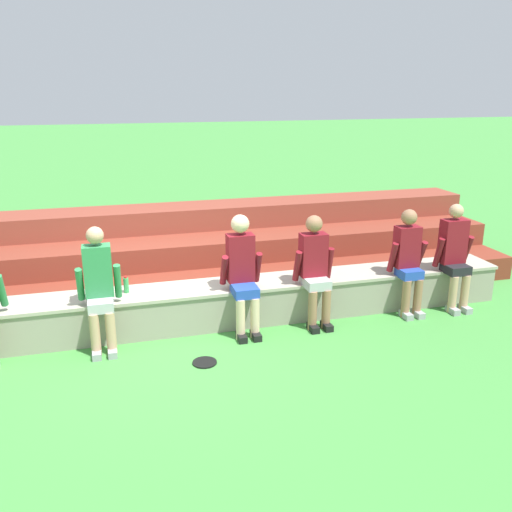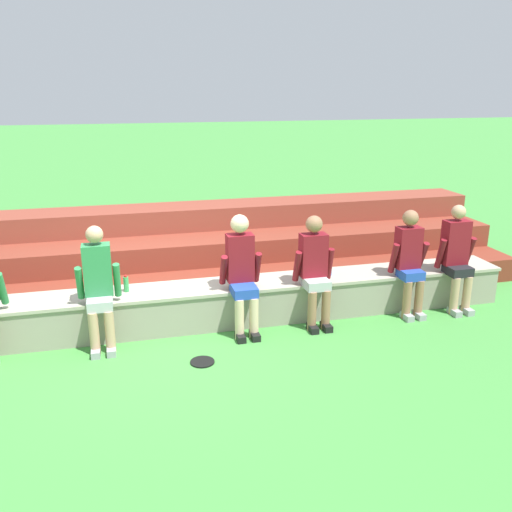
{
  "view_description": "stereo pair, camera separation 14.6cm",
  "coord_description": "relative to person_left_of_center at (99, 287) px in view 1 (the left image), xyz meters",
  "views": [
    {
      "loc": [
        -0.53,
        -6.12,
        2.93
      ],
      "look_at": [
        1.26,
        0.3,
        0.86
      ],
      "focal_mm": 38.69,
      "sensor_mm": 36.0,
      "label": 1
    },
    {
      "loc": [
        -0.39,
        -6.16,
        2.93
      ],
      "look_at": [
        1.26,
        0.3,
        0.86
      ],
      "focal_mm": 38.69,
      "sensor_mm": 36.0,
      "label": 2
    }
  ],
  "objects": [
    {
      "name": "person_right_of_center",
      "position": [
        2.61,
        0.0,
        -0.01
      ],
      "size": [
        0.51,
        0.52,
        1.4
      ],
      "color": "#996B4C",
      "rests_on": "ground"
    },
    {
      "name": "water_bottle_mid_left",
      "position": [
        0.31,
        0.38,
        -0.14
      ],
      "size": [
        0.06,
        0.06,
        0.21
      ],
      "color": "green",
      "rests_on": "stone_seating_wall"
    },
    {
      "name": "water_bottle_near_right",
      "position": [
        2.93,
        0.33,
        -0.14
      ],
      "size": [
        0.07,
        0.07,
        0.21
      ],
      "color": "blue",
      "rests_on": "stone_seating_wall"
    },
    {
      "name": "stone_seating_wall",
      "position": [
        0.67,
        0.32,
        -0.48
      ],
      "size": [
        9.35,
        0.63,
        0.52
      ],
      "color": "gray",
      "rests_on": "ground"
    },
    {
      "name": "person_left_of_center",
      "position": [
        0.0,
        0.0,
        0.0
      ],
      "size": [
        0.49,
        0.52,
        1.44
      ],
      "color": "tan",
      "rests_on": "ground"
    },
    {
      "name": "person_far_right",
      "position": [
        3.92,
        0.01,
        -0.01
      ],
      "size": [
        0.49,
        0.48,
        1.4
      ],
      "color": "#996B4C",
      "rests_on": "ground"
    },
    {
      "name": "brick_bleachers",
      "position": [
        0.67,
        2.1,
        -0.34
      ],
      "size": [
        11.1,
        2.23,
        1.07
      ],
      "color": "maroon",
      "rests_on": "ground"
    },
    {
      "name": "person_rightmost_edge",
      "position": [
        4.62,
        0.01,
        0.0
      ],
      "size": [
        0.52,
        0.5,
        1.43
      ],
      "color": "tan",
      "rests_on": "ground"
    },
    {
      "name": "person_center",
      "position": [
        1.68,
        0.03,
        0.02
      ],
      "size": [
        0.5,
        0.6,
        1.46
      ],
      "color": "beige",
      "rests_on": "ground"
    },
    {
      "name": "ground_plane",
      "position": [
        0.67,
        0.03,
        -0.75
      ],
      "size": [
        80.0,
        80.0,
        0.0
      ],
      "primitive_type": "plane",
      "color": "#428E3D"
    },
    {
      "name": "frisbee",
      "position": [
        1.06,
        -0.69,
        -0.75
      ],
      "size": [
        0.27,
        0.27,
        0.02
      ],
      "primitive_type": "cylinder",
      "color": "black",
      "rests_on": "ground"
    }
  ]
}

